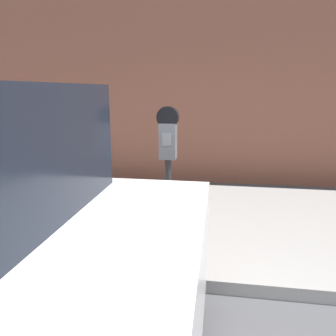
% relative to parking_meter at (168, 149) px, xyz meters
% --- Properties ---
extents(sidewalk, '(24.00, 2.80, 0.12)m').
position_rel_parking_meter_xyz_m(sidewalk, '(-0.32, 0.86, -1.06)').
color(sidewalk, '#9E9B96').
rests_on(sidewalk, ground_plane).
extents(parking_meter, '(0.20, 0.14, 1.39)m').
position_rel_parking_meter_xyz_m(parking_meter, '(0.00, 0.00, 0.00)').
color(parking_meter, '#2D2D30').
rests_on(parking_meter, sidewalk).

